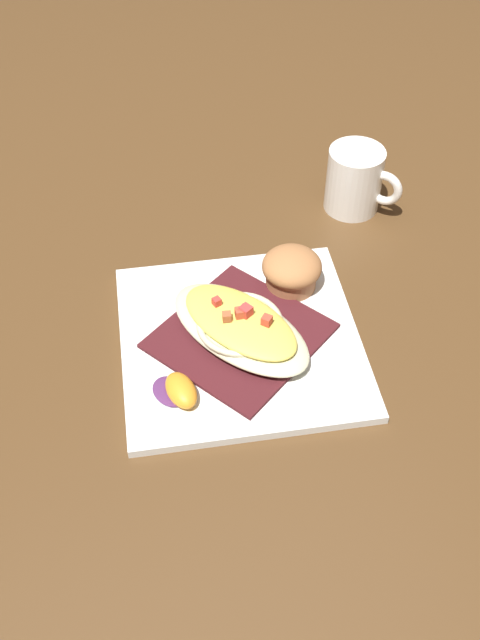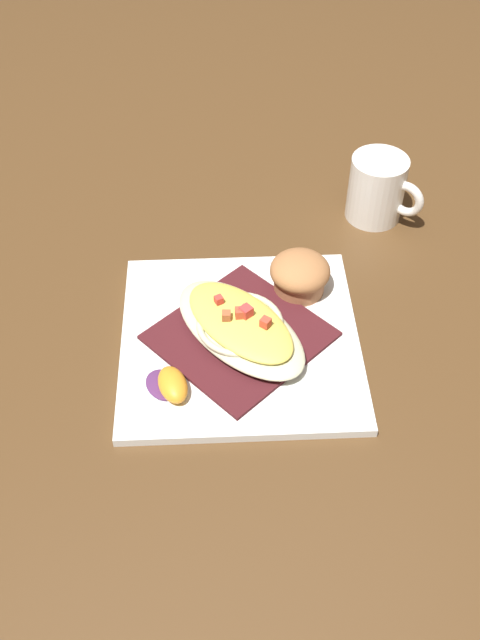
# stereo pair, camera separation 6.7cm
# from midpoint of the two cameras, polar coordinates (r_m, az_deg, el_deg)

# --- Properties ---
(ground_plane) EXTENTS (2.60, 2.60, 0.00)m
(ground_plane) POSITION_cam_midpoint_polar(r_m,az_deg,el_deg) (0.90, 2.15, -1.91)
(ground_plane) COLOR #52371D
(square_plate) EXTENTS (0.33, 0.33, 0.01)m
(square_plate) POSITION_cam_midpoint_polar(r_m,az_deg,el_deg) (0.89, 2.16, -1.66)
(square_plate) COLOR white
(square_plate) RESTS_ON ground_plane
(folded_napkin) EXTENTS (0.24, 0.24, 0.00)m
(folded_napkin) POSITION_cam_midpoint_polar(r_m,az_deg,el_deg) (0.89, 2.17, -1.31)
(folded_napkin) COLOR #46171C
(folded_napkin) RESTS_ON square_plate
(gratin_dish) EXTENTS (0.22, 0.18, 0.04)m
(gratin_dish) POSITION_cam_midpoint_polar(r_m,az_deg,el_deg) (0.87, 2.21, -0.51)
(gratin_dish) COLOR beige
(gratin_dish) RESTS_ON folded_napkin
(muffin) EXTENTS (0.08, 0.08, 0.05)m
(muffin) POSITION_cam_midpoint_polar(r_m,az_deg,el_deg) (0.93, 6.73, 3.48)
(muffin) COLOR #AA6B44
(muffin) RESTS_ON square_plate
(orange_garnish) EXTENTS (0.07, 0.05, 0.02)m
(orange_garnish) POSITION_cam_midpoint_polar(r_m,az_deg,el_deg) (0.83, -3.09, -5.14)
(orange_garnish) COLOR #542A5C
(orange_garnish) RESTS_ON square_plate
(coffee_mug) EXTENTS (0.10, 0.09, 0.09)m
(coffee_mug) POSITION_cam_midpoint_polar(r_m,az_deg,el_deg) (1.07, 12.39, 9.62)
(coffee_mug) COLOR white
(coffee_mug) RESTS_ON ground_plane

